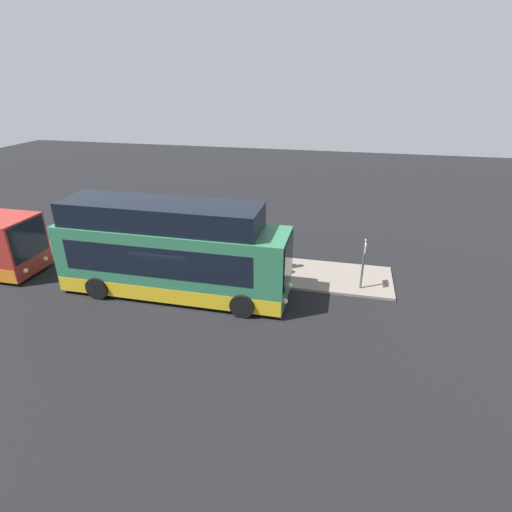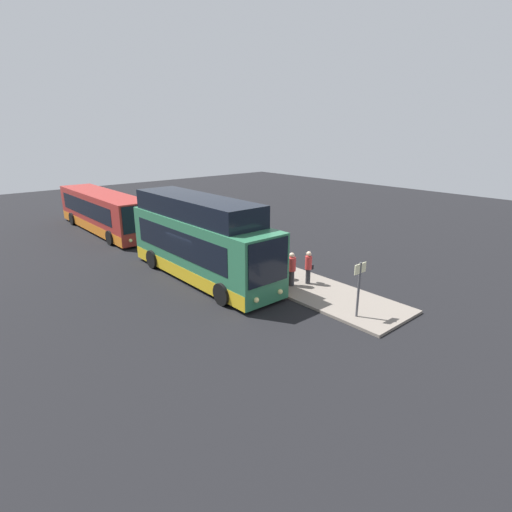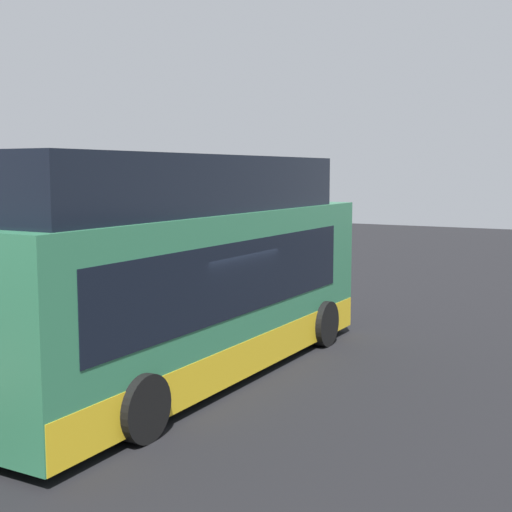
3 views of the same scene
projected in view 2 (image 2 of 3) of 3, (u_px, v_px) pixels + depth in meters
ground at (199, 278)px, 21.37m from camera, size 80.00×80.00×0.00m
platform at (246, 264)px, 23.38m from camera, size 20.00×3.31×0.13m
bus_lead at (200, 243)px, 20.88m from camera, size 10.48×2.86×4.30m
bus_second at (103, 212)px, 30.85m from camera, size 12.54×2.82×2.98m
passenger_boarding at (309, 266)px, 19.96m from camera, size 0.44×0.58×1.70m
passenger_waiting at (292, 268)px, 19.71m from camera, size 0.52×0.52×1.71m
suitcase at (282, 280)px, 19.65m from camera, size 0.44×0.23×1.00m
sign_post at (359, 283)px, 16.21m from camera, size 0.10×0.73×2.38m
trash_bin at (287, 273)px, 20.69m from camera, size 0.44×0.44×0.65m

